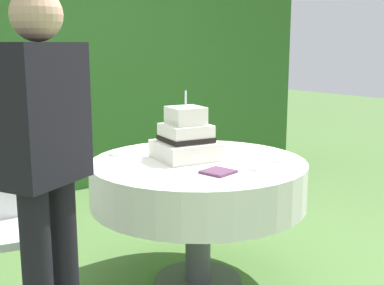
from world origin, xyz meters
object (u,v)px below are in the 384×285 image
at_px(serving_plate_far, 266,152).
at_px(serving_plate_right, 120,154).
at_px(cake_table, 198,183).
at_px(serving_plate_near, 257,168).
at_px(napkin_stack, 218,172).
at_px(wedding_cake, 186,139).
at_px(standing_person, 45,163).
at_px(serving_plate_left, 277,160).

relative_size(serving_plate_far, serving_plate_right, 0.86).
xyz_separation_m(cake_table, serving_plate_near, (0.13, -0.34, 0.14)).
bearing_deg(napkin_stack, serving_plate_right, 105.45).
bearing_deg(serving_plate_far, serving_plate_near, -142.16).
xyz_separation_m(wedding_cake, napkin_stack, (-0.07, -0.37, -0.11)).
height_order(wedding_cake, serving_plate_right, wedding_cake).
bearing_deg(serving_plate_right, serving_plate_far, -34.47).
distance_m(wedding_cake, serving_plate_far, 0.51).
height_order(wedding_cake, serving_plate_near, wedding_cake).
xyz_separation_m(cake_table, napkin_stack, (-0.09, -0.28, 0.14)).
bearing_deg(wedding_cake, serving_plate_near, -70.27).
bearing_deg(serving_plate_near, cake_table, 111.16).
relative_size(cake_table, standing_person, 0.77).
height_order(cake_table, serving_plate_near, serving_plate_near).
height_order(cake_table, wedding_cake, wedding_cake).
distance_m(serving_plate_near, serving_plate_right, 0.85).
relative_size(wedding_cake, serving_plate_right, 3.13).
bearing_deg(serving_plate_near, serving_plate_far, 37.84).
bearing_deg(serving_plate_right, wedding_cake, -51.15).
xyz_separation_m(serving_plate_near, napkin_stack, (-0.22, 0.06, 0.00)).
bearing_deg(napkin_stack, standing_person, -179.64).
bearing_deg(serving_plate_far, serving_plate_right, 145.53).
height_order(wedding_cake, napkin_stack, wedding_cake).
distance_m(wedding_cake, serving_plate_left, 0.53).
bearing_deg(napkin_stack, wedding_cake, 79.65).
bearing_deg(standing_person, serving_plate_near, -2.53).
relative_size(wedding_cake, serving_plate_left, 3.78).
relative_size(wedding_cake, serving_plate_near, 3.77).
relative_size(serving_plate_near, serving_plate_left, 1.00).
distance_m(serving_plate_near, serving_plate_left, 0.23).
bearing_deg(standing_person, cake_table, 16.15).
distance_m(serving_plate_near, napkin_stack, 0.23).
relative_size(serving_plate_near, standing_person, 0.07).
bearing_deg(standing_person, wedding_cake, 21.06).
relative_size(serving_plate_right, napkin_stack, 0.87).
bearing_deg(serving_plate_left, serving_plate_near, -164.24).
xyz_separation_m(serving_plate_left, standing_person, (-1.35, -0.01, 0.18)).
xyz_separation_m(serving_plate_near, serving_plate_right, (-0.41, 0.74, 0.00)).
height_order(cake_table, standing_person, standing_person).
bearing_deg(wedding_cake, serving_plate_left, -43.64).
xyz_separation_m(cake_table, serving_plate_far, (0.45, -0.09, 0.14)).
height_order(serving_plate_far, serving_plate_right, same).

